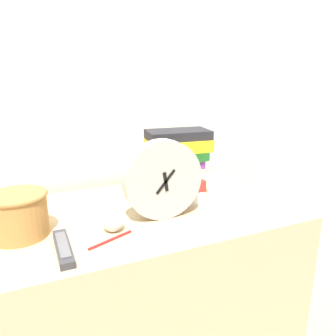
# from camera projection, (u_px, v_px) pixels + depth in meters

# --- Properties ---
(wall_back) EXTENTS (6.00, 0.04, 2.40)m
(wall_back) POSITION_uv_depth(u_px,v_px,m) (85.00, 74.00, 1.31)
(wall_back) COLOR silver
(wall_back) RESTS_ON ground_plane
(desk) EXTENTS (1.26, 0.61, 0.74)m
(desk) POSITION_uv_depth(u_px,v_px,m) (119.00, 306.00, 1.22)
(desk) COLOR tan
(desk) RESTS_ON ground_plane
(desk_clock) EXTENTS (0.26, 0.05, 0.26)m
(desk_clock) POSITION_uv_depth(u_px,v_px,m) (163.00, 180.00, 1.06)
(desk_clock) COLOR #B7B2A8
(desk_clock) RESTS_ON desk
(book_stack) EXTENTS (0.25, 0.20, 0.27)m
(book_stack) POSITION_uv_depth(u_px,v_px,m) (174.00, 165.00, 1.23)
(book_stack) COLOR white
(book_stack) RESTS_ON desk
(basket) EXTENTS (0.17, 0.17, 0.13)m
(basket) POSITION_uv_depth(u_px,v_px,m) (18.00, 213.00, 0.95)
(basket) COLOR #B27A3D
(basket) RESTS_ON desk
(tv_remote) EXTENTS (0.04, 0.19, 0.02)m
(tv_remote) POSITION_uv_depth(u_px,v_px,m) (63.00, 248.00, 0.88)
(tv_remote) COLOR #333338
(tv_remote) RESTS_ON desk
(crumpled_paper_ball) EXTENTS (0.07, 0.07, 0.07)m
(crumpled_paper_ball) POSITION_uv_depth(u_px,v_px,m) (113.00, 221.00, 0.99)
(crumpled_paper_ball) COLOR white
(crumpled_paper_ball) RESTS_ON desk
(pen) EXTENTS (0.14, 0.06, 0.01)m
(pen) POSITION_uv_depth(u_px,v_px,m) (111.00, 240.00, 0.94)
(pen) COLOR #B21E1E
(pen) RESTS_ON desk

